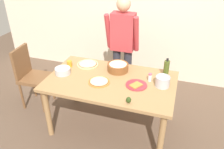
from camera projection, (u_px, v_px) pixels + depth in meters
name	position (u px, v px, depth m)	size (l,w,h in m)	color
ground	(111.00, 125.00, 3.24)	(8.00, 8.00, 0.00)	brown
wall_back	(140.00, 6.00, 3.91)	(5.60, 0.10, 2.60)	beige
dining_table	(111.00, 86.00, 2.91)	(1.60, 0.96, 0.76)	#A37A4C
person_cook	(123.00, 44.00, 3.41)	(0.49, 0.25, 1.62)	#2D2D38
chair_wooden_left	(30.00, 74.00, 3.43)	(0.43, 0.43, 0.95)	brown
pizza_raw_on_board	(88.00, 64.00, 3.21)	(0.30, 0.30, 0.02)	beige
pizza_cooked_on_tray	(99.00, 82.00, 2.81)	(0.27, 0.27, 0.02)	#C67A33
plate_with_slice	(136.00, 85.00, 2.74)	(0.26, 0.26, 0.02)	red
popcorn_bowl	(118.00, 67.00, 3.04)	(0.28, 0.28, 0.11)	brown
mixing_bowl_steel	(63.00, 71.00, 2.98)	(0.20, 0.20, 0.08)	#B7B7BC
olive_oil_bottle	(166.00, 69.00, 2.88)	(0.07, 0.07, 0.26)	#47561E
steel_pot	(163.00, 81.00, 2.71)	(0.17, 0.17, 0.13)	#B7B7BC
cup_orange	(69.00, 64.00, 3.15)	(0.07, 0.07, 0.09)	orange
salt_shaker	(150.00, 77.00, 2.81)	(0.04, 0.04, 0.11)	white
avocado	(129.00, 100.00, 2.44)	(0.06, 0.06, 0.07)	#2D4219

